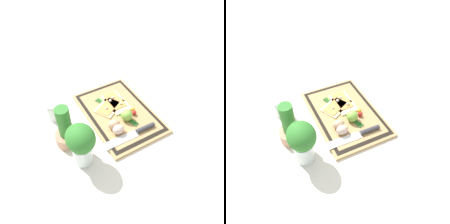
# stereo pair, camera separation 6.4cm
# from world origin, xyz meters

# --- Properties ---
(ground_plane) EXTENTS (6.00, 6.00, 0.00)m
(ground_plane) POSITION_xyz_m (0.00, 0.00, 0.00)
(ground_plane) COLOR silver
(cutting_board) EXTENTS (0.48, 0.32, 0.02)m
(cutting_board) POSITION_xyz_m (0.00, 0.00, 0.01)
(cutting_board) COLOR tan
(cutting_board) RESTS_ON ground_plane
(pizza_slice_near) EXTENTS (0.17, 0.10, 0.02)m
(pizza_slice_near) POSITION_xyz_m (0.07, -0.02, 0.02)
(pizza_slice_near) COLOR beige
(pizza_slice_near) RESTS_ON cutting_board
(pizza_slice_far) EXTENTS (0.16, 0.19, 0.02)m
(pizza_slice_far) POSITION_xyz_m (0.06, 0.03, 0.02)
(pizza_slice_far) COLOR beige
(pizza_slice_far) RESTS_ON cutting_board
(knife) EXTENTS (0.04, 0.27, 0.02)m
(knife) POSITION_xyz_m (-0.17, -0.01, 0.03)
(knife) COLOR silver
(knife) RESTS_ON cutting_board
(egg_brown) EXTENTS (0.05, 0.06, 0.05)m
(egg_brown) POSITION_xyz_m (-0.08, 0.08, 0.04)
(egg_brown) COLOR tan
(egg_brown) RESTS_ON cutting_board
(egg_pink) EXTENTS (0.05, 0.06, 0.05)m
(egg_pink) POSITION_xyz_m (-0.12, 0.07, 0.04)
(egg_pink) COLOR beige
(egg_pink) RESTS_ON cutting_board
(lime) EXTENTS (0.06, 0.06, 0.06)m
(lime) POSITION_xyz_m (-0.07, -0.01, 0.05)
(lime) COLOR #7FB742
(lime) RESTS_ON cutting_board
(cherry_tomato_red) EXTENTS (0.02, 0.02, 0.02)m
(cherry_tomato_red) POSITION_xyz_m (-0.06, -0.06, 0.03)
(cherry_tomato_red) COLOR red
(cherry_tomato_red) RESTS_ON cutting_board
(cherry_tomato_yellow) EXTENTS (0.02, 0.02, 0.02)m
(cherry_tomato_yellow) POSITION_xyz_m (-0.03, -0.07, 0.03)
(cherry_tomato_yellow) COLOR gold
(cherry_tomato_yellow) RESTS_ON cutting_board
(scallion_bunch) EXTENTS (0.27, 0.11, 0.01)m
(scallion_bunch) POSITION_xyz_m (0.01, 0.01, 0.02)
(scallion_bunch) COLOR #2D7528
(scallion_bunch) RESTS_ON cutting_board
(herb_pot) EXTENTS (0.11, 0.11, 0.21)m
(herb_pot) POSITION_xyz_m (-0.04, 0.30, 0.07)
(herb_pot) COLOR #AD7A5B
(herb_pot) RESTS_ON ground_plane
(sauce_jar) EXTENTS (0.07, 0.07, 0.09)m
(sauce_jar) POSITION_xyz_m (0.14, 0.30, 0.04)
(sauce_jar) COLOR silver
(sauce_jar) RESTS_ON ground_plane
(herb_glass) EXTENTS (0.14, 0.12, 0.21)m
(herb_glass) POSITION_xyz_m (-0.16, 0.28, 0.12)
(herb_glass) COLOR silver
(herb_glass) RESTS_ON ground_plane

